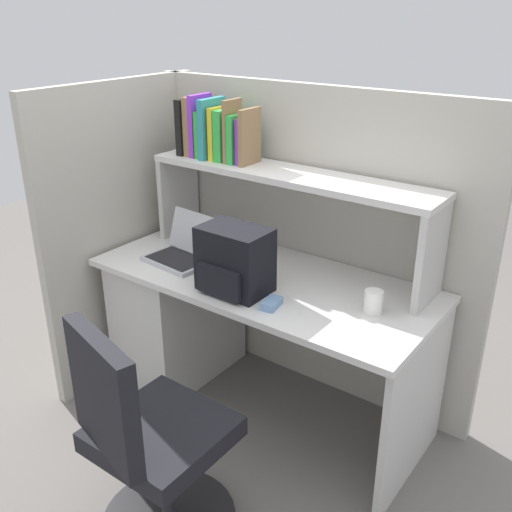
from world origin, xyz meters
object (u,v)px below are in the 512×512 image
computer_mouse (271,303)px  paper_cup (373,302)px  office_chair (150,453)px  backpack (234,261)px  laptop (184,250)px

computer_mouse → paper_cup: (0.36, 0.20, 0.03)m
paper_cup → office_chair: office_chair is taller
computer_mouse → backpack: bearing=163.3°
computer_mouse → office_chair: size_ratio=0.11×
laptop → office_chair: bearing=-55.5°
computer_mouse → paper_cup: 0.41m
laptop → paper_cup: laptop is taller
paper_cup → backpack: bearing=-163.2°
backpack → computer_mouse: (0.22, -0.03, -0.12)m
backpack → office_chair: backpack is taller
laptop → computer_mouse: size_ratio=3.19×
backpack → office_chair: (0.14, -0.68, -0.48)m
office_chair → backpack: bearing=-63.2°
backpack → computer_mouse: bearing=-8.1°
paper_cup → laptop: bearing=-176.5°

